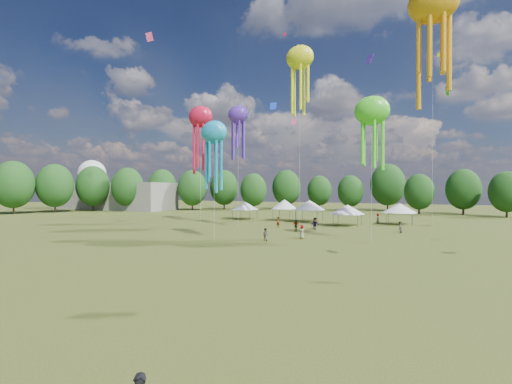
% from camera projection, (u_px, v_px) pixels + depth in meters
% --- Properties ---
extents(ground, '(300.00, 300.00, 0.00)m').
position_uv_depth(ground, '(31.00, 349.00, 13.91)').
color(ground, '#384416').
rests_on(ground, ground).
extents(spectator_near, '(0.89, 0.78, 1.53)m').
position_uv_depth(spectator_near, '(265.00, 235.00, 42.68)').
color(spectator_near, gray).
rests_on(spectator_near, ground).
extents(spectators_far, '(19.02, 26.20, 1.90)m').
position_uv_depth(spectators_far, '(329.00, 224.00, 54.13)').
color(spectators_far, gray).
rests_on(spectators_far, ground).
extents(festival_tents, '(35.18, 11.58, 4.16)m').
position_uv_depth(festival_tents, '(316.00, 206.00, 67.00)').
color(festival_tents, '#47474C').
rests_on(festival_tents, ground).
extents(show_kites, '(42.79, 19.31, 31.95)m').
position_uv_depth(show_kites, '(319.00, 85.00, 50.49)').
color(show_kites, '#582ABC').
rests_on(show_kites, ground).
extents(small_kites, '(68.28, 55.19, 46.81)m').
position_uv_depth(small_kites, '(318.00, 18.00, 51.34)').
color(small_kites, '#582ABC').
rests_on(small_kites, ground).
extents(treeline, '(201.57, 95.24, 13.43)m').
position_uv_depth(treeline, '(326.00, 187.00, 72.19)').
color(treeline, '#38281C').
rests_on(treeline, ground).
extents(hangar, '(40.00, 12.00, 8.00)m').
position_uv_depth(hangar, '(113.00, 196.00, 109.49)').
color(hangar, gray).
rests_on(hangar, ground).
extents(radome, '(9.00, 9.00, 16.00)m').
position_uv_depth(radome, '(92.00, 178.00, 121.61)').
color(radome, white).
rests_on(radome, ground).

